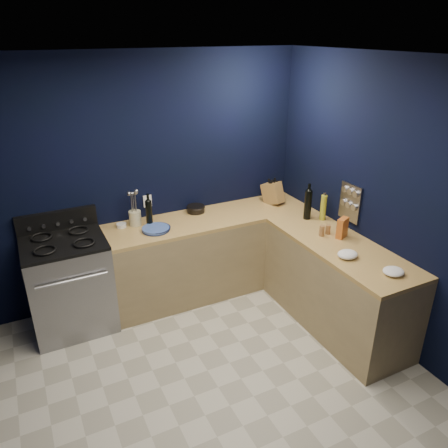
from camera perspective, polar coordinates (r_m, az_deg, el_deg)
floor at (r=3.92m, az=-0.77°, el=-20.78°), size 3.50×3.50×0.02m
ceiling at (r=2.77m, az=-1.09°, el=21.08°), size 3.50×3.50×0.02m
wall_back at (r=4.66m, az=-10.32°, el=5.59°), size 3.50×0.02×2.60m
wall_right at (r=4.13m, az=21.72°, el=1.74°), size 0.02×3.50×2.60m
wall_front at (r=2.03m, az=23.45°, el=-24.74°), size 3.50×0.02×2.60m
cab_back at (r=4.91m, az=-1.73°, el=-4.08°), size 2.30×0.63×0.86m
top_back at (r=4.71m, az=-1.80°, el=0.74°), size 2.30×0.63×0.04m
cab_right at (r=4.48m, az=14.49°, el=-7.97°), size 0.63×1.67×0.86m
top_right at (r=4.26m, az=15.12°, el=-2.85°), size 0.63×1.67×0.04m
gas_range at (r=4.56m, az=-19.58°, el=-7.66°), size 0.76×0.66×0.92m
oven_door at (r=4.29m, az=-18.94°, el=-9.83°), size 0.59×0.02×0.42m
cooktop at (r=4.33m, az=-20.44°, el=-2.31°), size 0.76×0.66×0.03m
backguard at (r=4.57m, az=-21.13°, el=0.40°), size 0.76×0.06×0.20m
spice_panel at (r=4.51m, az=16.27°, el=2.73°), size 0.02×0.28×0.38m
wall_outlet at (r=4.71m, az=-10.04°, el=2.98°), size 0.09×0.02×0.13m
plate_stack at (r=4.43m, az=-8.97°, el=-0.67°), size 0.36×0.36×0.03m
ramekin at (r=4.57m, az=-13.34°, el=-0.17°), size 0.11×0.11×0.04m
utensil_crock at (r=4.57m, az=-11.61°, el=0.76°), size 0.16×0.16×0.16m
wine_bottle_back at (r=4.50m, az=-9.83°, el=1.36°), size 0.08×0.08×0.27m
lemon_basket at (r=4.82m, az=-3.73°, el=1.99°), size 0.25×0.25×0.07m
knife_block at (r=5.07m, az=6.42°, el=4.06°), size 0.21×0.31×0.30m
wine_bottle_right at (r=4.69m, az=10.97°, el=2.48°), size 0.08×0.08×0.31m
oil_bottle at (r=4.70m, az=12.93°, el=2.11°), size 0.07×0.07×0.27m
spice_jar_near at (r=4.36m, az=12.74°, el=-0.87°), size 0.07×0.07×0.11m
spice_jar_far at (r=4.42m, az=13.51°, el=-0.69°), size 0.05×0.05×0.09m
crouton_bag at (r=4.36m, az=15.30°, el=-0.50°), size 0.15×0.11×0.20m
towel_front at (r=4.01m, az=15.95°, el=-3.87°), size 0.22×0.20×0.07m
towel_end at (r=3.88m, az=21.40°, el=-5.83°), size 0.18×0.17×0.05m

